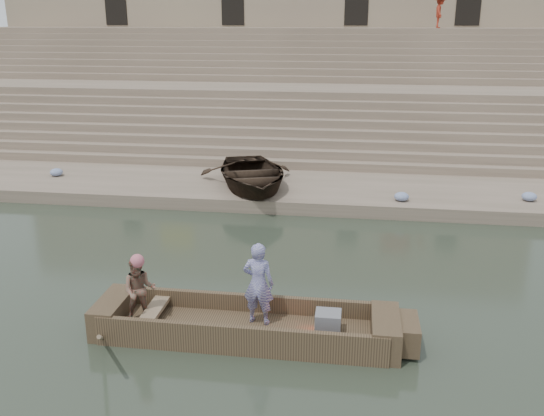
% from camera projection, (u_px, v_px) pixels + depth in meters
% --- Properties ---
extents(ground, '(120.00, 120.00, 0.00)m').
position_uv_depth(ground, '(98.00, 297.00, 12.41)').
color(ground, '#273124').
rests_on(ground, ground).
extents(lower_landing, '(32.00, 4.00, 0.40)m').
position_uv_depth(lower_landing, '(197.00, 187.00, 19.88)').
color(lower_landing, gray).
rests_on(lower_landing, ground).
extents(mid_landing, '(32.00, 3.00, 2.80)m').
position_uv_depth(mid_landing, '(240.00, 117.00, 26.58)').
color(mid_landing, gray).
rests_on(mid_landing, ground).
extents(upper_landing, '(32.00, 3.00, 5.20)m').
position_uv_depth(upper_landing, '(264.00, 76.00, 32.80)').
color(upper_landing, gray).
rests_on(upper_landing, ground).
extents(ghat_steps, '(32.00, 11.00, 5.20)m').
position_uv_depth(ghat_steps, '(246.00, 103.00, 28.05)').
color(ghat_steps, gray).
rests_on(ghat_steps, ground).
extents(building_wall, '(32.00, 5.07, 11.20)m').
position_uv_depth(building_wall, '(274.00, 20.00, 35.64)').
color(building_wall, '#9B8969').
rests_on(building_wall, ground).
extents(main_rowboat, '(5.00, 1.30, 0.22)m').
position_uv_depth(main_rowboat, '(245.00, 332.00, 10.84)').
color(main_rowboat, brown).
rests_on(main_rowboat, ground).
extents(rowboat_trim, '(6.04, 2.63, 1.96)m').
position_uv_depth(rowboat_trim, '(256.00, 323.00, 10.74)').
color(rowboat_trim, brown).
rests_on(rowboat_trim, ground).
extents(standing_man, '(0.62, 0.45, 1.59)m').
position_uv_depth(standing_man, '(258.00, 283.00, 10.71)').
color(standing_man, navy).
rests_on(standing_man, main_rowboat).
extents(rowing_man, '(0.73, 0.63, 1.29)m').
position_uv_depth(rowing_man, '(139.00, 290.00, 10.78)').
color(rowing_man, '#246E52').
rests_on(rowing_man, main_rowboat).
extents(television, '(0.46, 0.42, 0.40)m').
position_uv_depth(television, '(327.00, 322.00, 10.53)').
color(television, slate).
rests_on(television, main_rowboat).
extents(beached_rowboat, '(4.34, 5.13, 0.91)m').
position_uv_depth(beached_rowboat, '(251.00, 174.00, 18.92)').
color(beached_rowboat, '#2D2116').
rests_on(beached_rowboat, lower_landing).
extents(pedestrian, '(0.68, 1.06, 1.57)m').
position_uv_depth(pedestrian, '(440.00, 12.00, 29.66)').
color(pedestrian, maroon).
rests_on(pedestrian, upper_landing).
extents(cloth_bundles, '(21.01, 2.54, 0.26)m').
position_uv_depth(cloth_bundles, '(210.00, 180.00, 19.40)').
color(cloth_bundles, '#3F5999').
rests_on(cloth_bundles, lower_landing).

